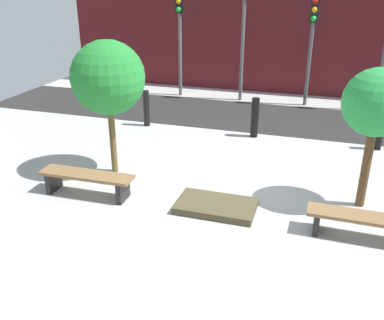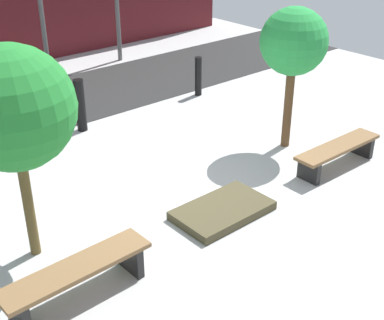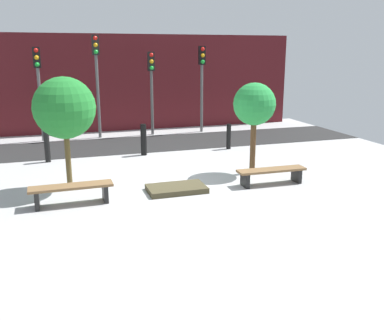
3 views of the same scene
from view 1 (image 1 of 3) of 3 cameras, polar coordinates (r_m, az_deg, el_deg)
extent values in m
plane|color=#A9A9A9|center=(8.83, 4.66, -3.76)|extent=(18.00, 18.00, 0.00)
cube|color=#262626|center=(13.39, 9.52, 5.62)|extent=(18.00, 3.03, 0.01)
cube|color=#511419|center=(16.27, 11.89, 16.11)|extent=(16.20, 0.50, 4.19)
cube|color=black|center=(9.08, -17.95, -2.65)|extent=(0.11, 0.45, 0.41)
cube|color=black|center=(8.37, -9.19, -4.04)|extent=(0.11, 0.45, 0.41)
cube|color=brown|center=(8.60, -13.90, -1.94)|extent=(1.89, 0.48, 0.06)
cube|color=black|center=(7.63, 16.28, -7.81)|extent=(0.11, 0.42, 0.37)
cube|color=brown|center=(7.57, 22.20, -7.11)|extent=(1.88, 0.45, 0.06)
cube|color=#463F29|center=(8.02, 3.21, -6.14)|extent=(1.46, 0.88, 0.14)
cylinder|color=brown|center=(9.38, -10.55, 3.19)|extent=(0.14, 0.14, 1.68)
sphere|color=#237E2F|center=(9.03, -11.14, 10.72)|extent=(1.53, 1.53, 1.53)
cylinder|color=brown|center=(8.43, 22.22, -0.59)|extent=(0.16, 0.16, 1.68)
sphere|color=green|center=(8.06, 23.48, 7.04)|extent=(1.20, 1.20, 1.20)
cylinder|color=black|center=(12.41, -6.09, 6.86)|extent=(0.17, 0.17, 1.03)
cylinder|color=black|center=(11.56, 8.38, 5.60)|extent=(0.20, 0.20, 1.07)
cylinder|color=black|center=(11.56, 23.82, 3.42)|extent=(0.16, 0.16, 0.92)
cylinder|color=#5F5F5F|center=(15.47, -1.61, 15.16)|extent=(0.12, 0.12, 3.62)
cube|color=black|center=(15.33, -1.67, 20.41)|extent=(0.28, 0.16, 0.78)
sphere|color=orange|center=(15.23, -1.81, 20.39)|extent=(0.17, 0.17, 0.17)
sphere|color=green|center=(15.25, -1.80, 19.42)|extent=(0.17, 0.17, 0.17)
cylinder|color=#5A5A5A|center=(14.87, 6.77, 15.59)|extent=(0.12, 0.12, 4.08)
cylinder|color=#535353|center=(14.67, 15.45, 13.56)|extent=(0.12, 0.12, 3.44)
cube|color=black|center=(14.52, 16.04, 18.72)|extent=(0.28, 0.16, 0.78)
sphere|color=red|center=(14.40, 16.14, 19.72)|extent=(0.17, 0.17, 0.17)
sphere|color=orange|center=(14.42, 16.02, 18.70)|extent=(0.17, 0.17, 0.17)
sphere|color=green|center=(14.44, 15.90, 17.67)|extent=(0.17, 0.17, 0.17)
camera|label=2|loc=(6.73, -59.53, 16.27)|focal=50.00mm
camera|label=3|loc=(5.48, -104.55, -12.63)|focal=40.00mm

